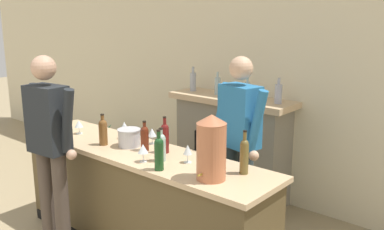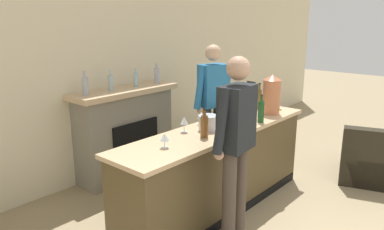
# 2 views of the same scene
# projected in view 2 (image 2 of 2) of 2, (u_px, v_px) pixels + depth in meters

# --- Properties ---
(wall_back_panel) EXTENTS (12.00, 0.07, 2.75)m
(wall_back_panel) POSITION_uv_depth(u_px,v_px,m) (117.00, 75.00, 5.22)
(wall_back_panel) COLOR beige
(wall_back_panel) RESTS_ON ground_plane
(bar_counter) EXTENTS (2.76, 0.65, 0.98)m
(bar_counter) POSITION_uv_depth(u_px,v_px,m) (218.00, 169.00, 4.25)
(bar_counter) COLOR brown
(bar_counter) RESTS_ON ground_plane
(fireplace_stone) EXTENTS (1.54, 0.52, 1.54)m
(fireplace_stone) POSITION_uv_depth(u_px,v_px,m) (125.00, 132.00, 5.17)
(fireplace_stone) COLOR gray
(fireplace_stone) RESTS_ON ground_plane
(armchair_black) EXTENTS (1.10, 1.13, 0.79)m
(armchair_black) POSITION_uv_depth(u_px,v_px,m) (376.00, 163.00, 5.04)
(armchair_black) COLOR black
(armchair_black) RESTS_ON ground_plane
(person_customer) EXTENTS (0.66, 0.33, 1.85)m
(person_customer) POSITION_uv_depth(u_px,v_px,m) (235.00, 146.00, 3.39)
(person_customer) COLOR #483C33
(person_customer) RESTS_ON ground_plane
(person_bartender) EXTENTS (0.65, 0.37, 1.82)m
(person_bartender) POSITION_uv_depth(u_px,v_px,m) (213.00, 106.00, 5.00)
(person_bartender) COLOR #2E3C41
(person_bartender) RESTS_ON ground_plane
(copper_dispenser) EXTENTS (0.22, 0.26, 0.49)m
(copper_dispenser) POSITION_uv_depth(u_px,v_px,m) (272.00, 94.00, 4.66)
(copper_dispenser) COLOR #B76945
(copper_dispenser) RESTS_ON bar_counter
(ice_bucket_steel) EXTENTS (0.21, 0.21, 0.16)m
(ice_bucket_steel) POSITION_uv_depth(u_px,v_px,m) (208.00, 123.00, 4.02)
(ice_bucket_steel) COLOR silver
(ice_bucket_steel) RESTS_ON bar_counter
(wine_bottle_cabernet_heavy) EXTENTS (0.07, 0.07, 0.34)m
(wine_bottle_cabernet_heavy) POSITION_uv_depth(u_px,v_px,m) (259.00, 98.00, 4.94)
(wine_bottle_cabernet_heavy) COLOR brown
(wine_bottle_cabernet_heavy) RESTS_ON bar_counter
(wine_bottle_port_short) EXTENTS (0.08, 0.08, 0.30)m
(wine_bottle_port_short) POSITION_uv_depth(u_px,v_px,m) (204.00, 124.00, 3.77)
(wine_bottle_port_short) COLOR brown
(wine_bottle_port_short) RESTS_ON bar_counter
(wine_bottle_chardonnay_pale) EXTENTS (0.07, 0.07, 0.33)m
(wine_bottle_chardonnay_pale) POSITION_uv_depth(u_px,v_px,m) (261.00, 110.00, 4.31)
(wine_bottle_chardonnay_pale) COLOR #19431E
(wine_bottle_chardonnay_pale) RESTS_ON bar_counter
(wine_bottle_rose_blush) EXTENTS (0.08, 0.08, 0.29)m
(wine_bottle_rose_blush) POSITION_uv_depth(u_px,v_px,m) (243.00, 111.00, 4.32)
(wine_bottle_rose_blush) COLOR #9FBCB0
(wine_bottle_rose_blush) RESTS_ON bar_counter
(wine_bottle_riesling_slim) EXTENTS (0.07, 0.07, 0.33)m
(wine_bottle_riesling_slim) POSITION_uv_depth(u_px,v_px,m) (224.00, 109.00, 4.33)
(wine_bottle_riesling_slim) COLOR maroon
(wine_bottle_riesling_slim) RESTS_ON bar_counter
(wine_bottle_burgundy_dark) EXTENTS (0.07, 0.07, 0.27)m
(wine_bottle_burgundy_dark) POSITION_uv_depth(u_px,v_px,m) (219.00, 115.00, 4.16)
(wine_bottle_burgundy_dark) COLOR #5C2212
(wine_bottle_burgundy_dark) RESTS_ON bar_counter
(wine_glass_front_right) EXTENTS (0.07, 0.07, 0.15)m
(wine_glass_front_right) POSITION_uv_depth(u_px,v_px,m) (244.00, 109.00, 4.54)
(wine_glass_front_right) COLOR silver
(wine_glass_front_right) RESTS_ON bar_counter
(wine_glass_near_bucket) EXTENTS (0.09, 0.09, 0.14)m
(wine_glass_near_bucket) POSITION_uv_depth(u_px,v_px,m) (164.00, 137.00, 3.47)
(wine_glass_near_bucket) COLOR silver
(wine_glass_near_bucket) RESTS_ON bar_counter
(wine_glass_mid_counter) EXTENTS (0.09, 0.09, 0.15)m
(wine_glass_mid_counter) POSITION_uv_depth(u_px,v_px,m) (246.00, 116.00, 4.18)
(wine_glass_mid_counter) COLOR silver
(wine_glass_mid_counter) RESTS_ON bar_counter
(wine_glass_by_dispenser) EXTENTS (0.08, 0.08, 0.17)m
(wine_glass_by_dispenser) POSITION_uv_depth(u_px,v_px,m) (184.00, 121.00, 3.93)
(wine_glass_by_dispenser) COLOR silver
(wine_glass_by_dispenser) RESTS_ON bar_counter
(wine_glass_back_row) EXTENTS (0.09, 0.09, 0.15)m
(wine_glass_back_row) POSITION_uv_depth(u_px,v_px,m) (201.00, 115.00, 4.21)
(wine_glass_back_row) COLOR silver
(wine_glass_back_row) RESTS_ON bar_counter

